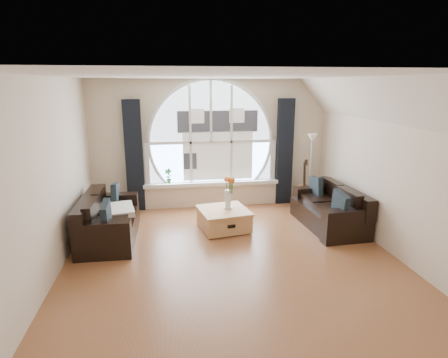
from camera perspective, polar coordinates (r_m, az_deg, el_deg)
ground at (r=5.76m, az=1.39°, el=-12.40°), size 5.00×5.50×0.01m
ceiling at (r=5.15m, az=1.58°, el=15.52°), size 5.00×5.50×0.01m
wall_back at (r=7.97m, az=-2.03°, el=5.37°), size 5.00×0.01×2.70m
wall_front at (r=2.78m, az=11.77°, el=-12.60°), size 5.00×0.01×2.70m
wall_left at (r=5.45m, az=-25.36°, el=-0.27°), size 0.01×5.50×2.70m
wall_right at (r=6.23m, az=24.74°, el=1.50°), size 0.01×5.50×2.70m
attic_slope at (r=5.95m, az=23.30°, el=10.86°), size 0.92×5.50×0.72m
arched_window at (r=7.90m, az=-2.02°, el=7.31°), size 2.60×0.06×2.15m
window_sill at (r=8.04m, az=-1.89°, el=-0.66°), size 2.90×0.22×0.08m
window_frame at (r=7.87m, az=-2.00°, el=7.28°), size 2.76×0.08×2.15m
neighbor_house at (r=7.92m, az=-0.92°, el=6.42°), size 1.70×0.02×1.50m
curtain_left at (r=7.86m, az=-13.60°, el=3.37°), size 0.35×0.12×2.30m
curtain_right at (r=8.22m, az=9.25°, el=4.07°), size 0.35×0.12×2.30m
sofa_left at (r=6.65m, az=-17.18°, el=-5.58°), size 0.88×1.73×0.76m
sofa_right at (r=7.18m, az=15.78°, el=-4.01°), size 0.93×1.71×0.74m
coffee_chest at (r=6.85m, az=-0.05°, el=-6.02°), size 0.99×0.99×0.42m
throw_blanket at (r=6.64m, az=-16.09°, el=-4.61°), size 0.65×0.65×0.10m
vase_flowers at (r=6.74m, az=0.60°, el=-1.36°), size 0.24×0.24×0.70m
floor_lamp at (r=8.03m, az=13.04°, el=1.07°), size 0.24×0.24×1.60m
guitar at (r=8.18m, az=12.02°, el=-0.58°), size 0.40×0.31×1.06m
potted_plant at (r=7.94m, az=-8.50°, el=0.48°), size 0.20×0.17×0.32m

